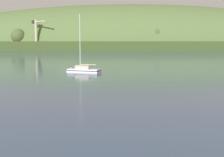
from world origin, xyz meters
The scene contains 3 objects.
far_shoreline_hill centered at (4.24, 246.87, 0.26)m, with size 432.84×110.57×66.79m.
dockside_crane centered at (-56.12, 205.42, 9.21)m, with size 11.02×9.05×19.32m.
sailboat_midwater_white centered at (-8.92, 61.15, 0.24)m, with size 6.83×3.92×11.15m.
Camera 1 is at (-1.44, 5.72, 5.42)m, focal length 50.28 mm.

